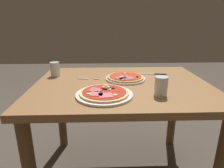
{
  "coord_description": "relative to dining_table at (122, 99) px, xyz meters",
  "views": [
    {
      "loc": [
        -0.11,
        -1.21,
        1.13
      ],
      "look_at": [
        -0.07,
        -0.11,
        0.76
      ],
      "focal_mm": 31.19,
      "sensor_mm": 36.0,
      "label": 1
    }
  ],
  "objects": [
    {
      "name": "knife",
      "position": [
        0.27,
        0.2,
        0.12
      ],
      "size": [
        0.2,
        0.06,
        0.01
      ],
      "color": "silver",
      "rests_on": "dining_table"
    },
    {
      "name": "dining_table",
      "position": [
        0.0,
        0.0,
        0.0
      ],
      "size": [
        1.13,
        0.88,
        0.73
      ],
      "color": "olive",
      "rests_on": "ground"
    },
    {
      "name": "water_glass_far",
      "position": [
        -0.47,
        0.18,
        0.16
      ],
      "size": [
        0.07,
        0.07,
        0.1
      ],
      "color": "silver",
      "rests_on": "dining_table"
    },
    {
      "name": "fork",
      "position": [
        -0.24,
        0.1,
        0.12
      ],
      "size": [
        0.16,
        0.04,
        0.0
      ],
      "color": "silver",
      "rests_on": "dining_table"
    },
    {
      "name": "water_glass_near",
      "position": [
        0.19,
        -0.23,
        0.16
      ],
      "size": [
        0.07,
        0.07,
        0.11
      ],
      "color": "silver",
      "rests_on": "dining_table"
    },
    {
      "name": "pizza_foreground",
      "position": [
        -0.12,
        -0.22,
        0.13
      ],
      "size": [
        0.31,
        0.31,
        0.05
      ],
      "color": "white",
      "rests_on": "dining_table"
    },
    {
      "name": "pizza_across_left",
      "position": [
        0.03,
        0.08,
        0.13
      ],
      "size": [
        0.27,
        0.27,
        0.03
      ],
      "color": "silver",
      "rests_on": "dining_table"
    }
  ]
}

